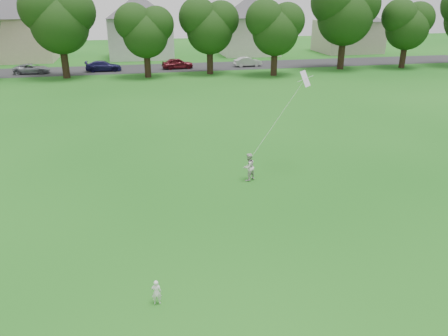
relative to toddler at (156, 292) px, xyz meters
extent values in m
plane|color=#135613|center=(1.58, 2.65, -0.41)|extent=(160.00, 160.00, 0.00)
cube|color=#2D2D30|center=(1.58, 44.65, -0.40)|extent=(90.00, 7.00, 0.01)
imported|color=white|center=(0.00, 0.00, 0.00)|extent=(0.32, 0.22, 0.82)
imported|color=silver|center=(5.09, 8.43, 0.29)|extent=(0.86, 0.81, 1.40)
plane|color=white|center=(8.10, 9.29, 4.35)|extent=(0.82, 0.82, 0.73)
cylinder|color=white|center=(6.60, 8.86, 2.48)|extent=(0.01, 0.01, 4.89)
cylinder|color=black|center=(-7.09, 39.94, 1.46)|extent=(0.76, 0.76, 3.74)
cylinder|color=black|center=(1.68, 38.52, 1.10)|extent=(0.70, 0.70, 3.03)
cylinder|color=black|center=(8.78, 39.21, 1.21)|extent=(0.72, 0.72, 3.23)
cylinder|color=black|center=(15.64, 36.73, 1.18)|extent=(0.71, 0.71, 3.17)
cylinder|color=black|center=(25.04, 39.32, 1.61)|extent=(0.79, 0.79, 4.05)
cylinder|color=black|center=(33.02, 38.67, 1.17)|extent=(0.71, 0.71, 3.16)
imported|color=gray|center=(-11.32, 43.65, 0.15)|extent=(4.00, 1.88, 1.11)
imported|color=#171543|center=(-3.30, 43.65, 0.20)|extent=(4.17, 1.72, 1.21)
imported|color=maroon|center=(5.53, 43.65, 0.25)|extent=(3.91, 1.83, 1.29)
imported|color=#BEBEBE|center=(14.45, 43.65, 0.18)|extent=(3.57, 1.42, 1.16)
cube|color=beige|center=(-14.42, 54.65, 2.41)|extent=(8.61, 6.69, 5.64)
cube|color=silver|center=(1.58, 54.65, 2.39)|extent=(8.76, 7.16, 5.59)
cube|color=beige|center=(17.58, 54.65, 2.30)|extent=(8.10, 6.63, 5.42)
cube|color=#AFA591|center=(33.58, 54.65, 1.96)|extent=(8.99, 7.59, 4.74)
pyramid|color=#4A484D|center=(33.58, 54.65, 6.93)|extent=(12.97, 12.97, 2.60)
camera|label=1|loc=(-0.26, -10.81, 8.23)|focal=35.00mm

